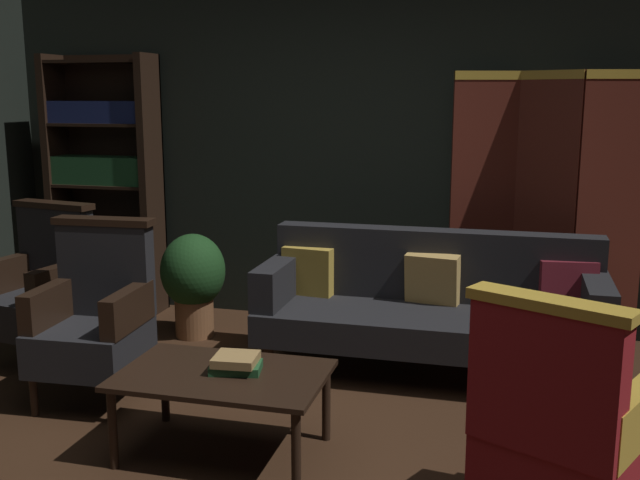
# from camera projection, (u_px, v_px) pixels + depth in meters

# --- Properties ---
(ground_plane) EXTENTS (10.00, 10.00, 0.00)m
(ground_plane) POSITION_uv_depth(u_px,v_px,m) (277.00, 467.00, 3.52)
(ground_plane) COLOR #331E11
(back_wall) EXTENTS (7.20, 0.10, 2.80)m
(back_wall) POSITION_uv_depth(u_px,v_px,m) (375.00, 140.00, 5.57)
(back_wall) COLOR black
(back_wall) RESTS_ON ground_plane
(folding_screen) EXTENTS (1.29, 0.26, 1.90)m
(folding_screen) POSITION_uv_depth(u_px,v_px,m) (545.00, 206.00, 5.08)
(folding_screen) COLOR #5B2319
(folding_screen) RESTS_ON ground_plane
(bookshelf) EXTENTS (0.90, 0.32, 2.05)m
(bookshelf) POSITION_uv_depth(u_px,v_px,m) (105.00, 181.00, 5.93)
(bookshelf) COLOR black
(bookshelf) RESTS_ON ground_plane
(velvet_couch) EXTENTS (2.12, 0.78, 0.88)m
(velvet_couch) POSITION_uv_depth(u_px,v_px,m) (430.00, 302.00, 4.67)
(velvet_couch) COLOR black
(velvet_couch) RESTS_ON ground_plane
(coffee_table) EXTENTS (1.00, 0.64, 0.42)m
(coffee_table) POSITION_uv_depth(u_px,v_px,m) (223.00, 382.00, 3.59)
(coffee_table) COLOR black
(coffee_table) RESTS_ON ground_plane
(armchair_gilt_accent) EXTENTS (0.77, 0.77, 1.04)m
(armchair_gilt_accent) POSITION_uv_depth(u_px,v_px,m) (560.00, 428.00, 2.83)
(armchair_gilt_accent) COLOR gold
(armchair_gilt_accent) RESTS_ON ground_plane
(armchair_wing_left) EXTENTS (0.67, 0.67, 1.04)m
(armchair_wing_left) POSITION_uv_depth(u_px,v_px,m) (41.00, 288.00, 4.87)
(armchair_wing_left) COLOR black
(armchair_wing_left) RESTS_ON ground_plane
(armchair_wing_right) EXTENTS (0.61, 0.61, 1.04)m
(armchair_wing_right) POSITION_uv_depth(u_px,v_px,m) (95.00, 317.00, 4.23)
(armchair_wing_right) COLOR black
(armchair_wing_right) RESTS_ON ground_plane
(potted_plant) EXTENTS (0.47, 0.47, 0.76)m
(potted_plant) POSITION_uv_depth(u_px,v_px,m) (193.00, 278.00, 5.35)
(potted_plant) COLOR brown
(potted_plant) RESTS_ON ground_plane
(book_green_cloth) EXTENTS (0.27, 0.21, 0.04)m
(book_green_cloth) POSITION_uv_depth(u_px,v_px,m) (236.00, 367.00, 3.59)
(book_green_cloth) COLOR #1E4C28
(book_green_cloth) RESTS_ON coffee_table
(book_tan_leather) EXTENTS (0.22, 0.21, 0.04)m
(book_tan_leather) POSITION_uv_depth(u_px,v_px,m) (236.00, 359.00, 3.58)
(book_tan_leather) COLOR #9E7A47
(book_tan_leather) RESTS_ON book_green_cloth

